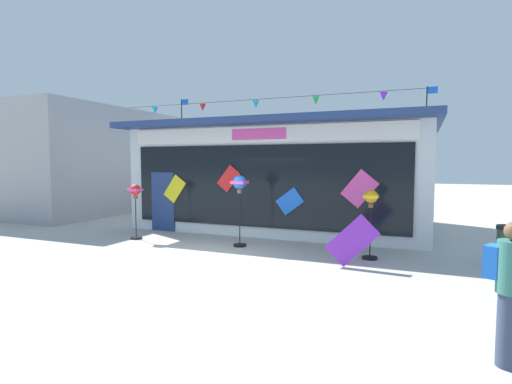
# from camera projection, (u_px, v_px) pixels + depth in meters

# --- Properties ---
(ground_plane) EXTENTS (80.00, 80.00, 0.00)m
(ground_plane) POSITION_uv_depth(u_px,v_px,m) (191.00, 258.00, 9.81)
(ground_plane) COLOR #ADAAA5
(kite_shop_building) EXTENTS (10.23, 6.56, 4.93)m
(kite_shop_building) POSITION_uv_depth(u_px,v_px,m) (288.00, 175.00, 14.87)
(kite_shop_building) COLOR silver
(kite_shop_building) RESTS_ON ground_plane
(wind_spinner_far_left) EXTENTS (0.34, 0.34, 1.67)m
(wind_spinner_far_left) POSITION_uv_depth(u_px,v_px,m) (135.00, 197.00, 12.16)
(wind_spinner_far_left) COLOR black
(wind_spinner_far_left) RESTS_ON ground_plane
(wind_spinner_left) EXTENTS (0.39, 0.39, 1.98)m
(wind_spinner_left) POSITION_uv_depth(u_px,v_px,m) (240.00, 189.00, 11.05)
(wind_spinner_left) COLOR black
(wind_spinner_left) RESTS_ON ground_plane
(wind_spinner_center_left) EXTENTS (0.36, 0.36, 1.68)m
(wind_spinner_center_left) POSITION_uv_depth(u_px,v_px,m) (371.00, 207.00, 9.60)
(wind_spinner_center_left) COLOR black
(wind_spinner_center_left) RESTS_ON ground_plane
(person_near_camera) EXTENTS (0.48, 0.41, 1.68)m
(person_near_camera) POSITION_uv_depth(u_px,v_px,m) (510.00, 290.00, 4.54)
(person_near_camera) COLOR #333D56
(person_near_camera) RESTS_ON ground_plane
(trash_bin) EXTENTS (0.52, 0.52, 0.93)m
(trash_bin) POSITION_uv_depth(u_px,v_px,m) (509.00, 246.00, 8.92)
(trash_bin) COLOR #2D4238
(trash_bin) RESTS_ON ground_plane
(display_kite_on_ground) EXTENTS (1.20, 0.24, 1.20)m
(display_kite_on_ground) POSITION_uv_depth(u_px,v_px,m) (352.00, 240.00, 8.93)
(display_kite_on_ground) COLOR purple
(display_kite_on_ground) RESTS_ON ground_plane
(neighbour_building) EXTENTS (6.17, 9.94, 4.80)m
(neighbour_building) POSITION_uv_depth(u_px,v_px,m) (91.00, 161.00, 20.13)
(neighbour_building) COLOR #99999E
(neighbour_building) RESTS_ON ground_plane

